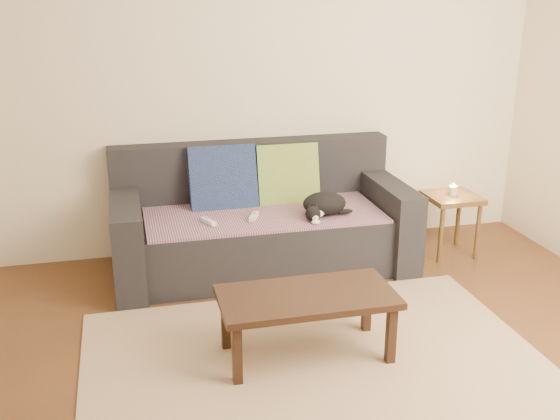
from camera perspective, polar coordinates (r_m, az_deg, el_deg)
The scene contains 13 objects.
ground at distance 3.53m, azimuth 4.00°, elevation -14.75°, with size 4.50×4.50×0.00m, color brown.
back_wall at distance 4.93m, azimuth -2.84°, elevation 11.19°, with size 4.50×0.04×2.60m, color beige.
sofa at distance 4.76m, azimuth -1.66°, elevation -1.40°, with size 2.10×0.94×0.87m.
throw_blanket at distance 4.63m, azimuth -1.43°, elevation -0.37°, with size 1.66×0.74×0.02m, color #422C53.
cushion_navy at distance 4.77m, azimuth -5.01°, elevation 2.66°, with size 0.49×0.12×0.49m, color #0F1141.
cushion_green at distance 4.87m, azimuth 0.63°, elevation 3.05°, with size 0.46×0.12×0.46m, color #0C4D46.
cat at distance 4.57m, azimuth 3.82°, elevation 0.47°, with size 0.37×0.32×0.16m.
wii_remote_a at distance 4.44m, azimuth -6.27°, elevation -1.00°, with size 0.15×0.04×0.03m, color white.
wii_remote_b at distance 4.52m, azimuth -2.30°, elevation -0.56°, with size 0.15×0.04×0.03m, color white.
side_table at distance 5.12m, azimuth 14.72°, elevation 0.38°, with size 0.38×0.38×0.47m.
candle at distance 5.08m, azimuth 14.83°, elevation 1.67°, with size 0.06×0.06×0.09m.
rug at distance 3.65m, azimuth 3.27°, elevation -13.42°, with size 2.50×1.80×0.01m, color tan.
coffee_table at distance 3.58m, azimuth 2.37°, elevation -7.99°, with size 0.96×0.48×0.38m.
Camera 1 is at (-0.93, -2.80, 1.95)m, focal length 42.00 mm.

